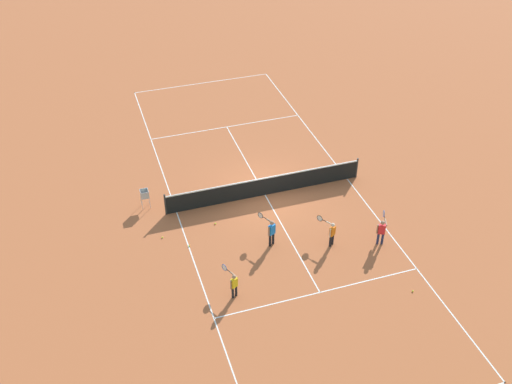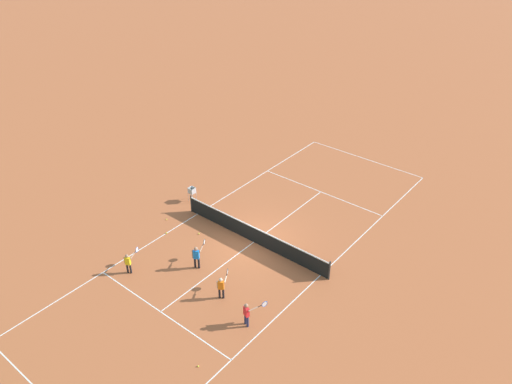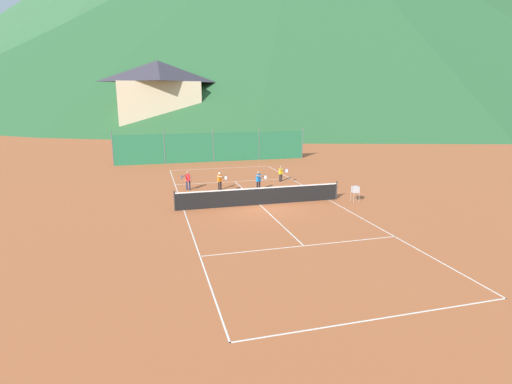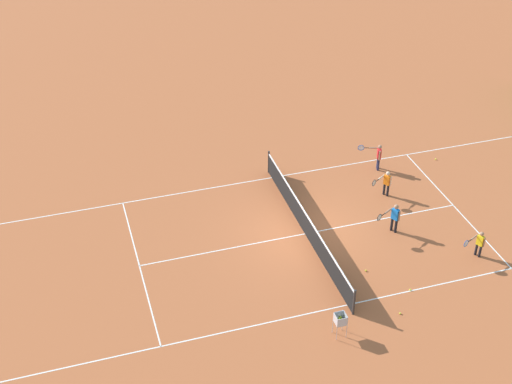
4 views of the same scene
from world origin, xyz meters
name	(u,v)px [view 1 (image 1 of 4)]	position (x,y,z in m)	size (l,w,h in m)	color
ground_plane	(265,195)	(0.00, 0.00, 0.00)	(600.00, 600.00, 0.00)	#B25B33
court_line_markings	(265,195)	(0.00, 0.00, 0.00)	(8.25, 23.85, 0.01)	white
tennis_net	(265,186)	(0.00, 0.00, 0.50)	(9.18, 0.08, 1.06)	#2D2D2D
player_far_service	(233,283)	(3.11, 5.55, 0.64)	(0.41, 0.97, 1.09)	black
player_near_service	(382,230)	(-3.42, 4.58, 0.71)	(0.68, 0.93, 1.21)	#23284C
player_far_baseline	(271,230)	(0.85, 3.26, 0.73)	(0.49, 1.06, 1.25)	black
player_near_baseline	(331,232)	(-1.45, 4.03, 0.67)	(0.51, 0.98, 1.15)	black
tennis_ball_far_corner	(413,291)	(-3.32, 7.44, 0.03)	(0.07, 0.07, 0.07)	#CCE033
tennis_ball_alley_right	(189,246)	(4.07, 2.37, 0.03)	(0.07, 0.07, 0.07)	#CCE033
tennis_ball_near_corner	(215,224)	(2.69, 1.32, 0.03)	(0.07, 0.07, 0.07)	#CCE033
tennis_ball_service_box	(162,237)	(5.02, 1.51, 0.03)	(0.07, 0.07, 0.07)	#CCE033
ball_hopper	(145,195)	(5.30, -0.80, 0.65)	(0.36, 0.36, 0.89)	#B7B7BC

